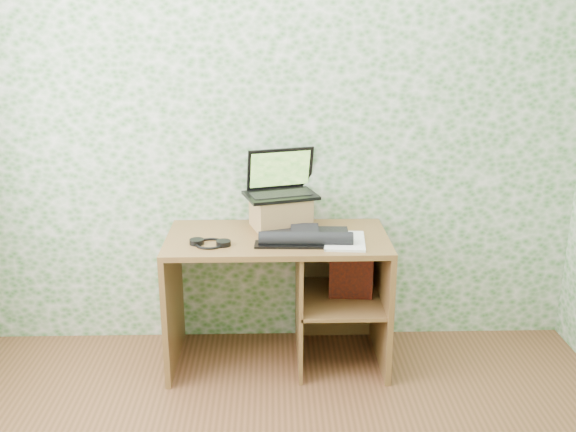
{
  "coord_description": "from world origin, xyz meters",
  "views": [
    {
      "loc": [
        -0.03,
        -1.83,
        1.91
      ],
      "look_at": [
        0.06,
        1.39,
        0.88
      ],
      "focal_mm": 40.0,
      "sensor_mm": 36.0,
      "label": 1
    }
  ],
  "objects_px": {
    "desk": "(291,280)",
    "keyboard": "(305,236)",
    "riser": "(281,212)",
    "notepad": "(345,241)",
    "laptop": "(280,184)"
  },
  "relations": [
    {
      "from": "laptop",
      "to": "notepad",
      "type": "bearing_deg",
      "value": -57.53
    },
    {
      "from": "keyboard",
      "to": "notepad",
      "type": "distance_m",
      "value": 0.21
    },
    {
      "from": "keyboard",
      "to": "notepad",
      "type": "relative_size",
      "value": 1.79
    },
    {
      "from": "riser",
      "to": "keyboard",
      "type": "relative_size",
      "value": 0.56
    },
    {
      "from": "desk",
      "to": "laptop",
      "type": "height_order",
      "value": "laptop"
    },
    {
      "from": "laptop",
      "to": "keyboard",
      "type": "xyz_separation_m",
      "value": [
        0.13,
        -0.26,
        -0.22
      ]
    },
    {
      "from": "desk",
      "to": "keyboard",
      "type": "xyz_separation_m",
      "value": [
        0.07,
        -0.11,
        0.29
      ]
    },
    {
      "from": "riser",
      "to": "keyboard",
      "type": "xyz_separation_m",
      "value": [
        0.13,
        -0.22,
        -0.06
      ]
    },
    {
      "from": "laptop",
      "to": "keyboard",
      "type": "relative_size",
      "value": 0.82
    },
    {
      "from": "desk",
      "to": "keyboard",
      "type": "distance_m",
      "value": 0.32
    },
    {
      "from": "desk",
      "to": "riser",
      "type": "bearing_deg",
      "value": 116.33
    },
    {
      "from": "riser",
      "to": "notepad",
      "type": "distance_m",
      "value": 0.42
    },
    {
      "from": "desk",
      "to": "riser",
      "type": "xyz_separation_m",
      "value": [
        -0.06,
        0.12,
        0.36
      ]
    },
    {
      "from": "desk",
      "to": "keyboard",
      "type": "relative_size",
      "value": 2.24
    },
    {
      "from": "riser",
      "to": "notepad",
      "type": "xyz_separation_m",
      "value": [
        0.33,
        -0.25,
        -0.08
      ]
    }
  ]
}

